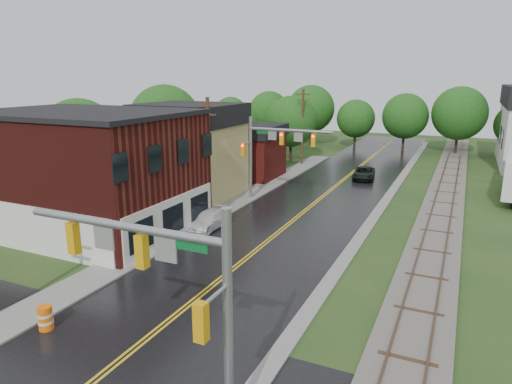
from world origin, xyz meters
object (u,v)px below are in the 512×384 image
Objects in this scene: traffic_signal_far at (273,144)px; utility_pole_c at (302,126)px; traffic_signal_near at (164,272)px; suv_dark at (364,173)px; tree_left_a at (81,139)px; tree_left_c at (234,128)px; utility_pole_b at (209,153)px; tree_left_b at (166,123)px; tree_left_e at (292,123)px; construction_barrel at (45,318)px; brick_building at (86,171)px; pickup_white at (209,220)px.

utility_pole_c reaches higher than traffic_signal_far.
suv_dark is at bearing 92.56° from traffic_signal_near.
tree_left_a is 18.98m from tree_left_c.
traffic_signal_near is at bearing -74.48° from traffic_signal_far.
tree_left_b is (-11.05, 9.90, 1.00)m from utility_pole_b.
utility_pole_c is at bearing -42.84° from tree_left_e.
utility_pole_b reaches higher than traffic_signal_near.
brick_building is at bearing 126.44° from construction_barrel.
utility_pole_b is 1.04× the size of tree_left_a.
utility_pole_b is 19.49m from suv_dark.
utility_pole_b is 13.05m from tree_left_a.
traffic_signal_far is at bearing 56.32° from utility_pole_b.
tree_left_c reaches higher than suv_dark.
suv_dark is 35.53m from construction_barrel.
suv_dark is (19.67, 7.09, -5.08)m from tree_left_b.
construction_barrel is (-0.89, -23.00, -4.43)m from traffic_signal_far.
utility_pole_b is 1.18× the size of tree_left_c.
traffic_signal_near is at bearing -76.26° from utility_pole_c.
brick_building reaches higher than traffic_signal_far.
traffic_signal_near is (15.96, -13.00, 0.82)m from brick_building.
suv_dark is (10.67, -6.91, -4.18)m from tree_left_e.
brick_building is 28.15m from suv_dark.
brick_building is 1.95× the size of traffic_signal_far.
pickup_white is at bearing -85.53° from utility_pole_c.
utility_pole_b is 0.93× the size of tree_left_b.
tree_left_b is at bearing 115.80° from construction_barrel.
tree_left_c is at bearing -149.80° from utility_pole_c.
utility_pole_b is 14.87m from tree_left_b.
construction_barrel is at bearing -107.45° from suv_dark.
utility_pole_b is at bearing -124.34° from suv_dark.
construction_barrel is at bearing -86.05° from pickup_white.
tree_left_b reaches higher than pickup_white.
suv_dark is (21.67, 17.09, -4.48)m from tree_left_a.
utility_pole_c reaches higher than construction_barrel.
tree_left_a is 0.89× the size of tree_left_b.
construction_barrel is (-7.83, 2.00, -4.43)m from traffic_signal_near.
traffic_signal_near is 6.77× the size of construction_barrel.
traffic_signal_far is (-6.94, 25.00, 0.01)m from traffic_signal_near.
tree_left_b is 8.94× the size of construction_barrel.
tree_left_b is (-5.36, 16.90, 1.57)m from brick_building.
tree_left_b is at bearing 107.61° from brick_building.
pickup_white reaches higher than construction_barrel.
tree_left_b is at bearing 161.19° from traffic_signal_far.
suv_dark is at bearing 59.19° from brick_building.
pickup_white is 3.98× the size of construction_barrel.
traffic_signal_far is 6.01m from utility_pole_b.
tree_left_e reaches higher than pickup_white.
tree_left_e is at bearing 137.16° from utility_pole_c.
utility_pole_c is (0.00, 22.00, 0.00)m from utility_pole_b.
suv_dark is at bearing 38.27° from tree_left_a.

